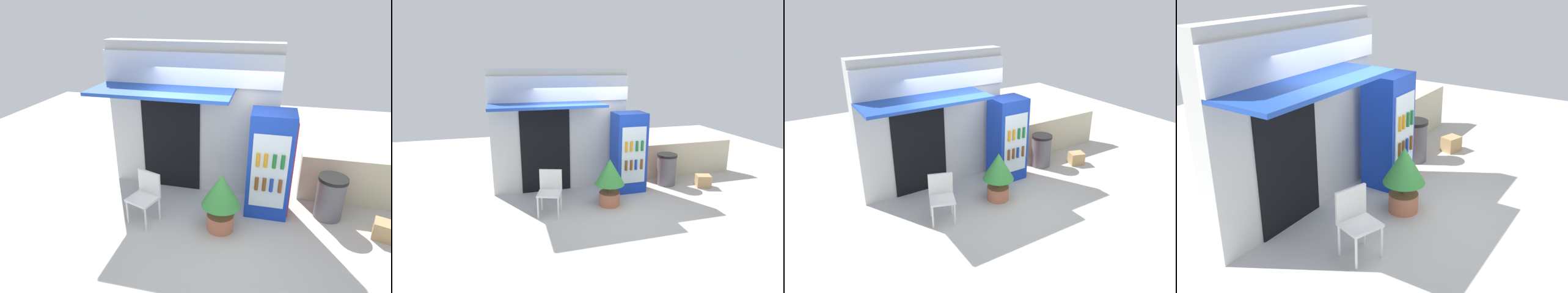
# 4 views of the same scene
# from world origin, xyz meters

# --- Properties ---
(ground) EXTENTS (16.00, 16.00, 0.00)m
(ground) POSITION_xyz_m (0.00, 0.00, 0.00)
(ground) COLOR beige
(storefront_building) EXTENTS (3.28, 1.30, 2.94)m
(storefront_building) POSITION_xyz_m (-0.65, 1.43, 1.53)
(storefront_building) COLOR silver
(storefront_building) RESTS_ON ground
(drink_cooler) EXTENTS (0.76, 0.66, 1.92)m
(drink_cooler) POSITION_xyz_m (0.93, 0.84, 0.96)
(drink_cooler) COLOR #1438B2
(drink_cooler) RESTS_ON ground
(plastic_chair) EXTENTS (0.58, 0.55, 0.91)m
(plastic_chair) POSITION_xyz_m (-1.11, 0.09, 0.54)
(plastic_chair) COLOR silver
(plastic_chair) RESTS_ON ground
(potted_plant_near_shop) EXTENTS (0.65, 0.65, 1.05)m
(potted_plant_near_shop) POSITION_xyz_m (0.19, 0.12, 0.64)
(potted_plant_near_shop) COLOR #BC6B4C
(potted_plant_near_shop) RESTS_ON ground
(trash_bin) EXTENTS (0.50, 0.50, 0.81)m
(trash_bin) POSITION_xyz_m (2.02, 0.91, 0.41)
(trash_bin) COLOR #595960
(trash_bin) RESTS_ON ground
(stone_boundary_wall) EXTENTS (2.75, 0.23, 0.94)m
(stone_boundary_wall) POSITION_xyz_m (2.90, 1.47, 0.47)
(stone_boundary_wall) COLOR beige
(stone_boundary_wall) RESTS_ON ground
(cardboard_box) EXTENTS (0.41, 0.37, 0.30)m
(cardboard_box) POSITION_xyz_m (2.85, 0.49, 0.15)
(cardboard_box) COLOR tan
(cardboard_box) RESTS_ON ground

